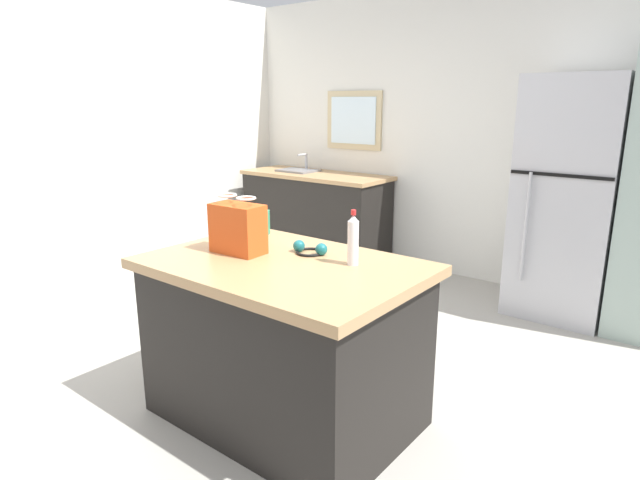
{
  "coord_description": "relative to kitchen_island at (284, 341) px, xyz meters",
  "views": [
    {
      "loc": [
        1.96,
        -2.13,
        1.65
      ],
      "look_at": [
        0.24,
        0.05,
        0.92
      ],
      "focal_mm": 29.91,
      "sensor_mm": 36.0,
      "label": 1
    }
  ],
  "objects": [
    {
      "name": "ground",
      "position": [
        -0.24,
        0.25,
        -0.44
      ],
      "size": [
        6.34,
        6.34,
        0.0
      ],
      "primitive_type": "plane",
      "color": "#ADA89E"
    },
    {
      "name": "bottle",
      "position": [
        0.3,
        0.17,
        0.56
      ],
      "size": [
        0.05,
        0.05,
        0.27
      ],
      "color": "white",
      "rests_on": "kitchen_island"
    },
    {
      "name": "shopping_bag",
      "position": [
        -0.3,
        -0.02,
        0.57
      ],
      "size": [
        0.29,
        0.17,
        0.31
      ],
      "color": "#DB511E",
      "rests_on": "kitchen_island"
    },
    {
      "name": "refrigerator",
      "position": [
        0.73,
        2.47,
        0.48
      ],
      "size": [
        0.71,
        0.73,
        1.84
      ],
      "color": "#B7B7BC",
      "rests_on": "ground"
    },
    {
      "name": "small_box",
      "position": [
        -0.51,
        0.31,
        0.51
      ],
      "size": [
        0.19,
        0.16,
        0.15
      ],
      "primitive_type": "cube",
      "rotation": [
        0.0,
        0.0,
        0.55
      ],
      "color": "#388E66",
      "rests_on": "kitchen_island"
    },
    {
      "name": "sink_counter",
      "position": [
        -1.82,
        2.51,
        0.02
      ],
      "size": [
        1.63,
        0.64,
        1.09
      ],
      "color": "black",
      "rests_on": "ground"
    },
    {
      "name": "left_wall",
      "position": [
        -2.84,
        0.25,
        0.9
      ],
      "size": [
        0.1,
        5.29,
        2.67
      ],
      "color": "silver",
      "rests_on": "ground"
    },
    {
      "name": "kitchen_island",
      "position": [
        0.0,
        0.0,
        0.0
      ],
      "size": [
        1.38,
        0.94,
        0.87
      ],
      "color": "black",
      "rests_on": "ground"
    },
    {
      "name": "ear_defenders",
      "position": [
        0.01,
        0.2,
        0.46
      ],
      "size": [
        0.2,
        0.17,
        0.06
      ],
      "color": "black",
      "rests_on": "kitchen_island"
    },
    {
      "name": "back_wall",
      "position": [
        -0.26,
        2.89,
        0.9
      ],
      "size": [
        5.21,
        0.13,
        2.67
      ],
      "color": "silver",
      "rests_on": "ground"
    }
  ]
}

